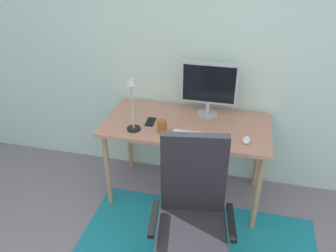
# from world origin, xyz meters

# --- Properties ---
(wall_back) EXTENTS (6.00, 0.10, 2.60)m
(wall_back) POSITION_xyz_m (0.00, 2.20, 1.30)
(wall_back) COLOR silver
(wall_back) RESTS_ON ground
(desk) EXTENTS (1.36, 0.68, 0.74)m
(desk) POSITION_xyz_m (0.02, 1.79, 0.67)
(desk) COLOR tan
(desk) RESTS_ON ground
(monitor) EXTENTS (0.47, 0.18, 0.46)m
(monitor) POSITION_xyz_m (0.16, 1.99, 1.01)
(monitor) COLOR #B2B2B7
(monitor) RESTS_ON desk
(keyboard) EXTENTS (0.43, 0.13, 0.02)m
(keyboard) POSITION_xyz_m (0.16, 1.58, 0.75)
(keyboard) COLOR white
(keyboard) RESTS_ON desk
(computer_mouse) EXTENTS (0.06, 0.10, 0.03)m
(computer_mouse) POSITION_xyz_m (0.51, 1.61, 0.76)
(computer_mouse) COLOR white
(computer_mouse) RESTS_ON desk
(coffee_cup) EXTENTS (0.07, 0.07, 0.10)m
(coffee_cup) POSITION_xyz_m (-0.14, 1.60, 0.79)
(coffee_cup) COLOR #98561E
(coffee_cup) RESTS_ON desk
(cell_phone) EXTENTS (0.08, 0.14, 0.01)m
(cell_phone) POSITION_xyz_m (-0.28, 1.74, 0.75)
(cell_phone) COLOR black
(cell_phone) RESTS_ON desk
(desk_lamp) EXTENTS (0.11, 0.11, 0.45)m
(desk_lamp) POSITION_xyz_m (-0.37, 1.59, 1.02)
(desk_lamp) COLOR black
(desk_lamp) RESTS_ON desk
(office_chair) EXTENTS (0.56, 0.51, 1.06)m
(office_chair) POSITION_xyz_m (0.22, 0.97, 0.44)
(office_chair) COLOR slate
(office_chair) RESTS_ON ground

